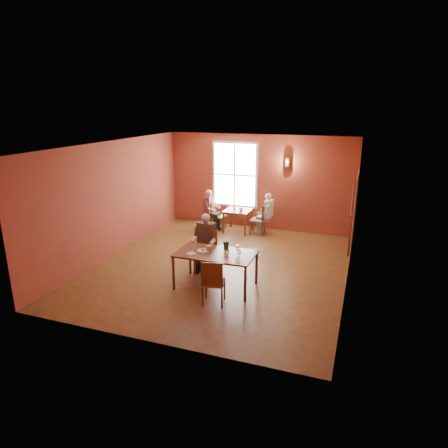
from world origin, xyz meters
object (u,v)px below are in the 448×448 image
(chair_diner_white, at_px, (258,219))
(diner_maroon, at_px, (218,210))
(chair_diner_main, at_px, (206,253))
(chair_diner_maroon, at_px, (219,216))
(main_table, at_px, (216,270))
(diner_white, at_px, (259,214))
(chair_empty, at_px, (214,281))
(second_table, at_px, (238,221))
(diner_main, at_px, (205,246))

(chair_diner_white, xyz_separation_m, diner_maroon, (-1.33, 0.00, 0.16))
(chair_diner_main, height_order, chair_diner_maroon, chair_diner_main)
(main_table, distance_m, diner_maroon, 4.26)
(diner_white, bearing_deg, diner_maroon, 90.00)
(main_table, xyz_separation_m, chair_empty, (0.24, -0.73, 0.08))
(diner_white, height_order, diner_maroon, diner_maroon)
(diner_white, distance_m, chair_diner_maroon, 1.34)
(chair_diner_main, bearing_deg, chair_diner_maroon, -74.65)
(chair_diner_main, bearing_deg, main_table, 127.57)
(chair_empty, relative_size, diner_white, 0.78)
(main_table, bearing_deg, chair_diner_maroon, 109.55)
(chair_diner_white, distance_m, chair_diner_maroon, 1.30)
(chair_diner_main, xyz_separation_m, second_table, (-0.27, 3.35, -0.15))
(main_table, height_order, diner_main, diner_main)
(second_table, bearing_deg, chair_empty, -77.97)
(chair_diner_main, xyz_separation_m, chair_diner_maroon, (-0.92, 3.35, -0.06))
(second_table, bearing_deg, chair_diner_white, 0.00)
(chair_empty, distance_m, chair_diner_white, 4.74)
(main_table, relative_size, chair_diner_white, 1.83)
(chair_diner_white, height_order, diner_white, diner_white)
(chair_diner_main, height_order, diner_maroon, diner_maroon)
(diner_white, height_order, chair_diner_maroon, diner_white)
(chair_diner_white, bearing_deg, main_table, -178.29)
(chair_diner_main, relative_size, chair_diner_maroon, 1.13)
(diner_main, height_order, diner_white, diner_main)
(diner_main, bearing_deg, diner_maroon, -74.30)
(diner_white, bearing_deg, main_table, -178.72)
(main_table, bearing_deg, chair_empty, -71.96)
(diner_main, xyz_separation_m, second_table, (-0.27, 3.38, -0.32))
(second_table, height_order, diner_white, diner_white)
(diner_maroon, bearing_deg, second_table, 90.00)
(chair_empty, bearing_deg, diner_white, 82.09)
(main_table, distance_m, chair_diner_maroon, 4.24)
(chair_diner_maroon, bearing_deg, diner_maroon, -90.00)
(chair_diner_white, distance_m, diner_white, 0.16)
(diner_white, bearing_deg, chair_diner_maroon, 90.00)
(chair_empty, bearing_deg, chair_diner_white, 82.45)
(diner_white, xyz_separation_m, chair_diner_maroon, (-1.33, 0.00, -0.17))
(chair_empty, xyz_separation_m, diner_white, (-0.33, 4.73, 0.14))
(diner_maroon, bearing_deg, chair_diner_maroon, 90.00)
(chair_empty, xyz_separation_m, chair_diner_maroon, (-1.66, 4.73, -0.04))
(diner_maroon, bearing_deg, chair_diner_white, 90.00)
(chair_empty, relative_size, chair_diner_white, 1.04)
(chair_empty, height_order, chair_diner_maroon, chair_empty)
(second_table, relative_size, diner_white, 0.64)
(main_table, bearing_deg, chair_diner_white, 91.71)
(main_table, height_order, chair_diner_white, chair_diner_white)
(chair_diner_main, height_order, chair_diner_white, chair_diner_main)
(chair_diner_main, xyz_separation_m, chair_empty, (0.74, -1.38, -0.02))
(diner_main, bearing_deg, diner_white, -96.93)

